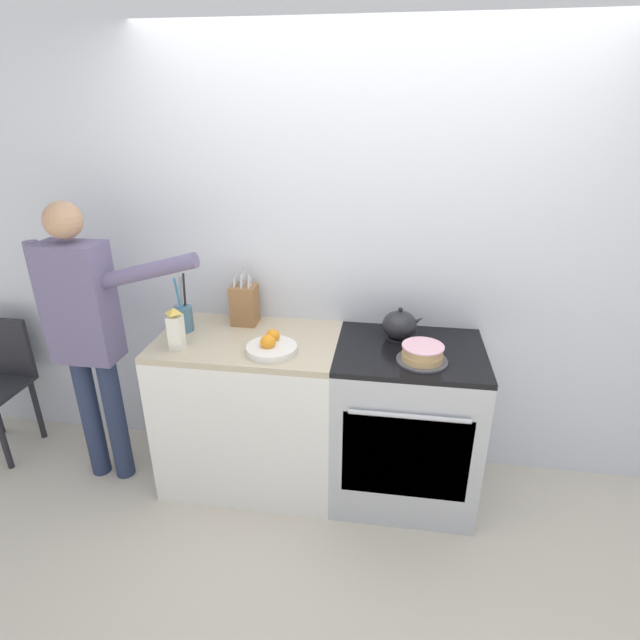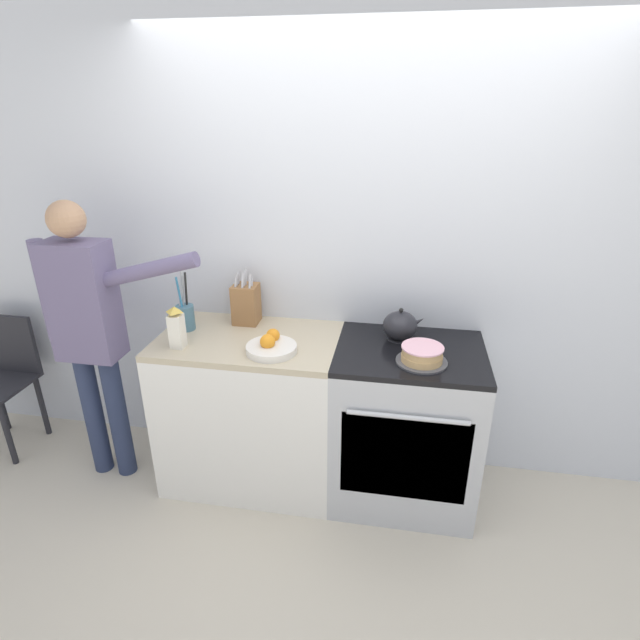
# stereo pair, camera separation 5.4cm
# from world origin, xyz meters

# --- Properties ---
(ground_plane) EXTENTS (16.00, 16.00, 0.00)m
(ground_plane) POSITION_xyz_m (0.00, 0.00, 0.00)
(ground_plane) COLOR beige
(wall_back) EXTENTS (8.00, 0.04, 2.60)m
(wall_back) POSITION_xyz_m (0.00, 0.64, 1.30)
(wall_back) COLOR silver
(wall_back) RESTS_ON ground_plane
(counter_cabinet) EXTENTS (0.99, 0.62, 0.93)m
(counter_cabinet) POSITION_xyz_m (-0.64, 0.31, 0.46)
(counter_cabinet) COLOR white
(counter_cabinet) RESTS_ON ground_plane
(stove_range) EXTENTS (0.78, 0.66, 0.93)m
(stove_range) POSITION_xyz_m (0.25, 0.31, 0.46)
(stove_range) COLOR #B7BABF
(stove_range) RESTS_ON ground_plane
(layer_cake) EXTENTS (0.26, 0.26, 0.09)m
(layer_cake) POSITION_xyz_m (0.30, 0.19, 0.97)
(layer_cake) COLOR #4C4C51
(layer_cake) RESTS_ON stove_range
(tea_kettle) EXTENTS (0.23, 0.19, 0.18)m
(tea_kettle) POSITION_xyz_m (0.19, 0.44, 1.01)
(tea_kettle) COLOR #232328
(tea_kettle) RESTS_ON stove_range
(knife_block) EXTENTS (0.14, 0.14, 0.33)m
(knife_block) POSITION_xyz_m (-0.71, 0.52, 1.05)
(knife_block) COLOR olive
(knife_block) RESTS_ON counter_cabinet
(utensil_crock) EXTENTS (0.10, 0.10, 0.34)m
(utensil_crock) POSITION_xyz_m (-1.02, 0.37, 1.01)
(utensil_crock) COLOR #477084
(utensil_crock) RESTS_ON counter_cabinet
(fruit_bowl) EXTENTS (0.26, 0.26, 0.10)m
(fruit_bowl) POSITION_xyz_m (-0.47, 0.18, 0.96)
(fruit_bowl) COLOR silver
(fruit_bowl) RESTS_ON counter_cabinet
(milk_carton) EXTENTS (0.07, 0.07, 0.23)m
(milk_carton) POSITION_xyz_m (-0.96, 0.14, 1.04)
(milk_carton) COLOR white
(milk_carton) RESTS_ON counter_cabinet
(person_baker) EXTENTS (0.94, 0.20, 1.67)m
(person_baker) POSITION_xyz_m (-1.51, 0.19, 1.00)
(person_baker) COLOR #283351
(person_baker) RESTS_ON ground_plane
(dining_chair) EXTENTS (0.40, 0.40, 0.87)m
(dining_chair) POSITION_xyz_m (-2.34, 0.38, 0.50)
(dining_chair) COLOR #232328
(dining_chair) RESTS_ON ground_plane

